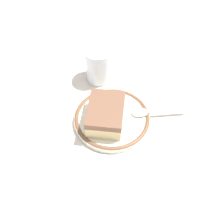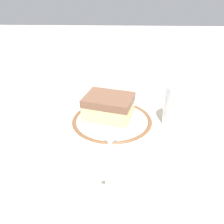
# 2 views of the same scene
# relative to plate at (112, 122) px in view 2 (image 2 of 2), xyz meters

# --- Properties ---
(ground_plane) EXTENTS (2.40, 2.40, 0.00)m
(ground_plane) POSITION_rel_plate_xyz_m (-0.02, 0.02, -0.01)
(ground_plane) COLOR #B7B2A8
(placemat) EXTENTS (0.45, 0.44, 0.00)m
(placemat) POSITION_rel_plate_xyz_m (-0.02, 0.02, -0.01)
(placemat) COLOR beige
(placemat) RESTS_ON ground_plane
(plate) EXTENTS (0.17, 0.17, 0.02)m
(plate) POSITION_rel_plate_xyz_m (0.00, 0.00, 0.00)
(plate) COLOR silver
(plate) RESTS_ON placemat
(cake_slice) EXTENTS (0.12, 0.10, 0.05)m
(cake_slice) POSITION_rel_plate_xyz_m (-0.01, 0.01, 0.03)
(cake_slice) COLOR beige
(cake_slice) RESTS_ON plate
(spoon) EXTENTS (0.03, 0.13, 0.01)m
(spoon) POSITION_rel_plate_xyz_m (-0.00, -0.09, 0.01)
(spoon) COLOR silver
(spoon) RESTS_ON plate
(cup) EXTENTS (0.07, 0.07, 0.09)m
(cup) POSITION_rel_plate_xyz_m (0.14, 0.01, 0.03)
(cup) COLOR silver
(cup) RESTS_ON placemat
(napkin) EXTENTS (0.16, 0.16, 0.00)m
(napkin) POSITION_rel_plate_xyz_m (-0.15, -0.10, -0.01)
(napkin) COLOR white
(napkin) RESTS_ON placemat
(sugar_packet) EXTENTS (0.06, 0.05, 0.01)m
(sugar_packet) POSITION_rel_plate_xyz_m (-0.09, 0.20, -0.00)
(sugar_packet) COLOR #E5998C
(sugar_packet) RESTS_ON placemat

